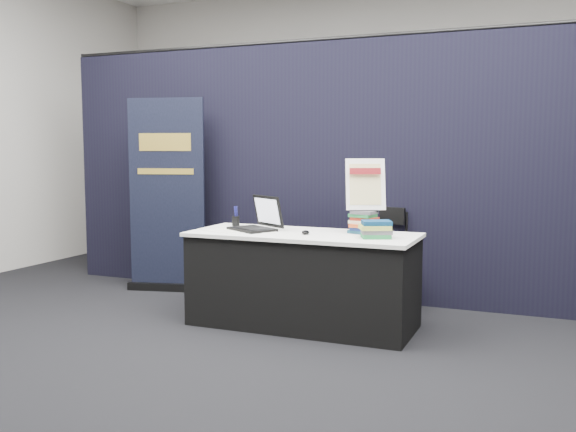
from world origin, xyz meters
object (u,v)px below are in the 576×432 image
(book_stack_tall, at_px, (364,222))
(pullup_banner, at_px, (167,206))
(book_stack_short, at_px, (375,229))
(stacking_chair, at_px, (381,252))
(laptop, at_px, (255,222))
(info_sign, at_px, (365,185))
(display_table, at_px, (303,279))

(book_stack_tall, relative_size, pullup_banner, 0.11)
(book_stack_tall, distance_m, book_stack_short, 0.26)
(book_stack_short, height_order, pullup_banner, pullup_banner)
(book_stack_short, height_order, stacking_chair, stacking_chair)
(book_stack_tall, bearing_deg, laptop, -172.27)
(book_stack_short, distance_m, info_sign, 0.42)
(book_stack_short, bearing_deg, display_table, 173.45)
(display_table, bearing_deg, info_sign, 20.62)
(info_sign, bearing_deg, display_table, 176.97)
(display_table, bearing_deg, book_stack_short, -6.55)
(pullup_banner, distance_m, stacking_chair, 2.16)
(laptop, bearing_deg, info_sign, 41.06)
(laptop, distance_m, book_stack_short, 1.04)
(book_stack_tall, relative_size, info_sign, 0.51)
(book_stack_short, relative_size, pullup_banner, 0.14)
(stacking_chair, bearing_deg, book_stack_short, -62.73)
(info_sign, bearing_deg, book_stack_short, -82.02)
(pullup_banner, xyz_separation_m, stacking_chair, (2.12, 0.18, -0.35))
(display_table, xyz_separation_m, book_stack_short, (0.61, -0.07, 0.44))
(book_stack_tall, distance_m, info_sign, 0.29)
(laptop, height_order, stacking_chair, laptop)
(display_table, xyz_separation_m, book_stack_tall, (0.46, 0.14, 0.46))
(display_table, relative_size, laptop, 3.89)
(display_table, bearing_deg, book_stack_tall, 17.20)
(laptop, xyz_separation_m, pullup_banner, (-1.27, 0.66, 0.03))
(display_table, bearing_deg, stacking_chair, 64.10)
(book_stack_short, bearing_deg, stacking_chair, 101.63)
(display_table, xyz_separation_m, info_sign, (0.46, 0.17, 0.75))
(stacking_chair, bearing_deg, book_stack_tall, -71.03)
(book_stack_tall, bearing_deg, display_table, -162.80)
(laptop, bearing_deg, stacking_chair, 75.96)
(laptop, xyz_separation_m, info_sign, (0.89, 0.15, 0.32))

